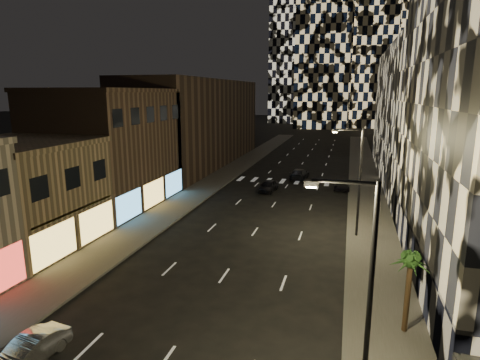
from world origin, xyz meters
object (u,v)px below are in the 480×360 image
Objects in this scene: car_silver_parked at (29,351)px; car_dark_oncoming at (299,174)px; car_dark_midlane at (268,186)px; car_dark_rightlane at (342,185)px; streetlight_far at (357,175)px; streetlight_near at (364,286)px; palm_tree at (410,266)px.

car_dark_oncoming is (6.86, 42.63, 0.11)m from car_silver_parked.
car_silver_parked is 0.91× the size of car_dark_midlane.
car_dark_oncoming is (2.77, 8.36, 0.02)m from car_dark_midlane.
car_dark_midlane is 9.38m from car_dark_rightlane.
streetlight_far is at bearing -46.44° from car_dark_midlane.
streetlight_near reaches higher than palm_tree.
streetlight_far is 23.51m from car_dark_oncoming.
streetlight_far is at bearing -85.44° from car_dark_rightlane.
streetlight_far reaches higher than car_silver_parked.
car_silver_parked is (-14.15, -20.77, -4.72)m from streetlight_far.
streetlight_near is at bearing 105.40° from car_dark_oncoming.
car_dark_midlane is 0.83× the size of car_dark_oncoming.
car_silver_parked is at bearing -108.74° from car_dark_rightlane.
car_dark_midlane is (4.09, 34.27, 0.09)m from car_silver_parked.
streetlight_near is 35.29m from car_dark_midlane.
car_dark_oncoming is at bearing 108.46° from streetlight_far.
car_dark_oncoming is at bearing 105.32° from palm_tree.
car_dark_midlane is at bearing -158.20° from car_dark_rightlane.
streetlight_far is at bearing 100.14° from palm_tree.
car_dark_oncoming is 37.09m from palm_tree.
streetlight_far is 2.34× the size of car_silver_parked.
car_silver_parked reaches higher than car_dark_rightlane.
palm_tree reaches higher than car_silver_parked.
car_silver_parked is at bearing 86.38° from car_dark_oncoming.
car_dark_rightlane is 0.95× the size of palm_tree.
car_dark_oncoming is (-7.30, 21.87, -4.61)m from streetlight_far.
car_dark_oncoming is at bearing 88.41° from car_silver_parked.
streetlight_far is 14.11m from palm_tree.
car_dark_midlane is at bearing 77.20° from car_dark_oncoming.
car_dark_midlane reaches higher than car_silver_parked.
palm_tree is (2.47, 6.21, -1.70)m from streetlight_near.
car_dark_rightlane is (5.94, -4.88, -0.18)m from car_dark_oncoming.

